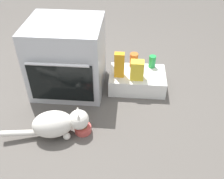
% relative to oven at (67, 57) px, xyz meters
% --- Properties ---
extents(ground, '(8.00, 8.00, 0.00)m').
position_rel_oven_xyz_m(ground, '(0.05, -0.42, -0.33)').
color(ground, '#56514C').
extents(oven, '(0.65, 0.62, 0.66)m').
position_rel_oven_xyz_m(oven, '(0.00, 0.00, 0.00)').
color(oven, '#B7BABF').
rests_on(oven, ground).
extents(pantry_cabinet, '(0.53, 0.35, 0.16)m').
position_rel_oven_xyz_m(pantry_cabinet, '(0.65, 0.04, -0.25)').
color(pantry_cabinet, white).
rests_on(pantry_cabinet, ground).
extents(food_bowl, '(0.14, 0.14, 0.08)m').
position_rel_oven_xyz_m(food_bowl, '(0.22, -0.58, -0.30)').
color(food_bowl, '#C64C47').
rests_on(food_bowl, ground).
extents(cat, '(0.66, 0.28, 0.23)m').
position_rel_oven_xyz_m(cat, '(0.04, -0.63, -0.21)').
color(cat, silver).
rests_on(cat, ground).
extents(snack_bag, '(0.12, 0.09, 0.18)m').
position_rel_oven_xyz_m(snack_bag, '(0.64, -0.04, -0.08)').
color(snack_bag, yellow).
rests_on(snack_bag, pantry_cabinet).
extents(juice_carton, '(0.09, 0.06, 0.24)m').
position_rel_oven_xyz_m(juice_carton, '(0.48, -0.02, -0.05)').
color(juice_carton, orange).
rests_on(juice_carton, pantry_cabinet).
extents(sauce_jar, '(0.08, 0.08, 0.14)m').
position_rel_oven_xyz_m(sauce_jar, '(0.61, 0.16, -0.10)').
color(sauce_jar, '#D16023').
rests_on(sauce_jar, pantry_cabinet).
extents(soda_can, '(0.07, 0.07, 0.12)m').
position_rel_oven_xyz_m(soda_can, '(0.79, 0.16, -0.11)').
color(soda_can, green).
rests_on(soda_can, pantry_cabinet).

